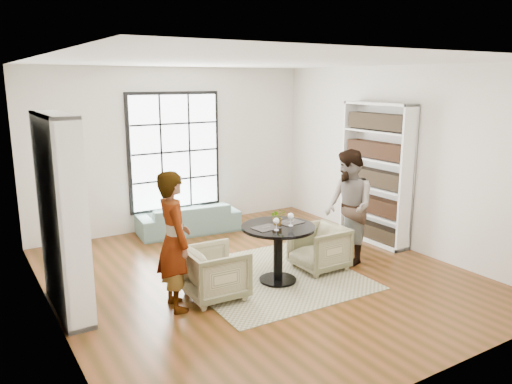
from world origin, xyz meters
TOP-DOWN VIEW (x-y plane):
  - ground at (0.00, 0.00)m, footprint 6.00×6.00m
  - room_shell at (0.00, 0.54)m, footprint 6.00×6.01m
  - rug at (0.12, -0.16)m, footprint 2.37×2.37m
  - pedestal_table at (0.11, -0.33)m, footprint 1.02×1.02m
  - sofa at (0.01, 2.45)m, footprint 1.91×0.91m
  - armchair_left at (-0.87, -0.34)m, footprint 0.77×0.75m
  - armchair_right at (0.90, -0.25)m, footprint 0.73×0.71m
  - person_left at (-1.42, -0.34)m, footprint 0.47×0.66m
  - person_right at (1.45, -0.25)m, footprint 0.89×1.01m
  - placemat_left at (-0.08, -0.33)m, footprint 0.37×0.30m
  - placemat_right at (0.35, -0.28)m, footprint 0.37×0.30m
  - cutlery_left at (-0.08, -0.33)m, footprint 0.16×0.23m
  - cutlery_right at (0.35, -0.28)m, footprint 0.16×0.23m
  - wine_glass_left at (-0.02, -0.49)m, footprint 0.08×0.08m
  - wine_glass_right at (0.26, -0.42)m, footprint 0.08×0.08m
  - flower_centerpiece at (0.13, -0.29)m, footprint 0.23×0.21m

SIDE VIEW (x-z plane):
  - ground at x=0.00m, z-range 0.00..0.00m
  - rug at x=0.12m, z-range 0.00..0.01m
  - sofa at x=0.01m, z-range 0.00..0.54m
  - armchair_right at x=0.90m, z-range 0.00..0.66m
  - armchair_left at x=-0.87m, z-range 0.00..0.68m
  - pedestal_table at x=0.11m, z-range 0.18..0.99m
  - placemat_left at x=-0.08m, z-range 0.81..0.82m
  - placemat_right at x=0.35m, z-range 0.81..0.82m
  - cutlery_left at x=-0.08m, z-range 0.82..0.83m
  - cutlery_right at x=0.35m, z-range 0.82..0.83m
  - person_left at x=-1.42m, z-range 0.00..1.72m
  - person_right at x=1.45m, z-range 0.00..1.75m
  - flower_centerpiece at x=0.13m, z-range 0.81..1.05m
  - wine_glass_left at x=-0.02m, z-range 0.85..1.02m
  - wine_glass_right at x=0.26m, z-range 0.85..1.04m
  - room_shell at x=0.00m, z-range -1.74..4.26m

